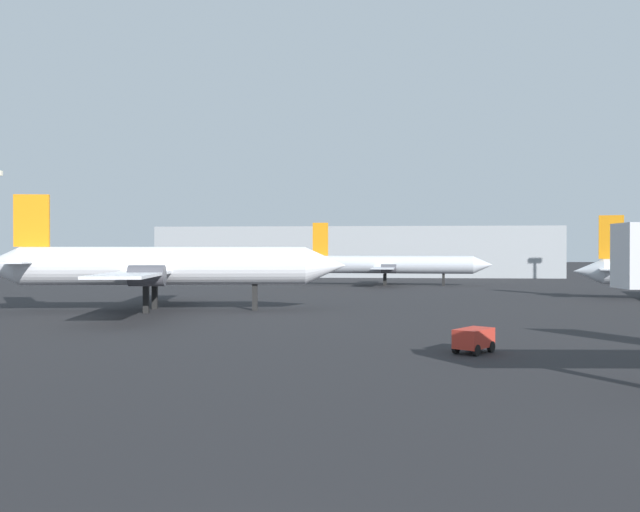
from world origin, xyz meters
name	(u,v)px	position (x,y,z in m)	size (l,w,h in m)	color
airplane_on_taxiway	(161,266)	(-16.62, 47.22, 4.04)	(32.91, 27.92, 10.43)	white
airplane_far_left	(391,265)	(5.19, 91.09, 3.25)	(30.34, 18.04, 9.81)	silver
baggage_cart	(474,339)	(7.67, 25.38, 0.76)	(2.47, 2.70, 1.30)	red
terminal_building	(357,252)	(-1.09, 131.77, 5.13)	(81.63, 26.44, 10.27)	#999EA3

